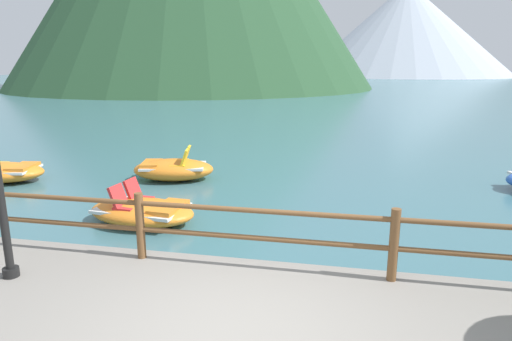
# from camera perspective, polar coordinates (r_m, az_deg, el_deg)

# --- Properties ---
(ground_plane) EXTENTS (200.00, 200.00, 0.00)m
(ground_plane) POSITION_cam_1_polar(r_m,az_deg,el_deg) (43.93, 10.16, 9.34)
(ground_plane) COLOR #3D6B75
(dock_railing) EXTENTS (23.92, 0.12, 0.95)m
(dock_railing) POSITION_cam_1_polar(r_m,az_deg,el_deg) (5.84, 0.50, -7.44)
(dock_railing) COLOR brown
(dock_railing) RESTS_ON promenade_dock
(pedal_boat_0) EXTENTS (2.29, 1.49, 0.81)m
(pedal_boat_0) POSITION_cam_1_polar(r_m,az_deg,el_deg) (9.03, -14.45, -5.09)
(pedal_boat_0) COLOR orange
(pedal_boat_0) RESTS_ON ground
(pedal_boat_1) EXTENTS (2.54, 1.74, 0.85)m
(pedal_boat_1) POSITION_cam_1_polar(r_m,az_deg,el_deg) (13.65, -30.14, -0.14)
(pedal_boat_1) COLOR orange
(pedal_boat_1) RESTS_ON ground
(pedal_boat_3) EXTENTS (2.37, 1.70, 0.89)m
(pedal_boat_3) POSITION_cam_1_polar(r_m,az_deg,el_deg) (12.17, -10.64, 0.20)
(pedal_boat_3) COLOR orange
(pedal_boat_3) RESTS_ON ground
(distant_peak) EXTENTS (54.22, 54.22, 23.51)m
(distant_peak) POSITION_cam_1_polar(r_m,az_deg,el_deg) (127.33, 18.68, 16.78)
(distant_peak) COLOR #A8B2C1
(distant_peak) RESTS_ON ground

